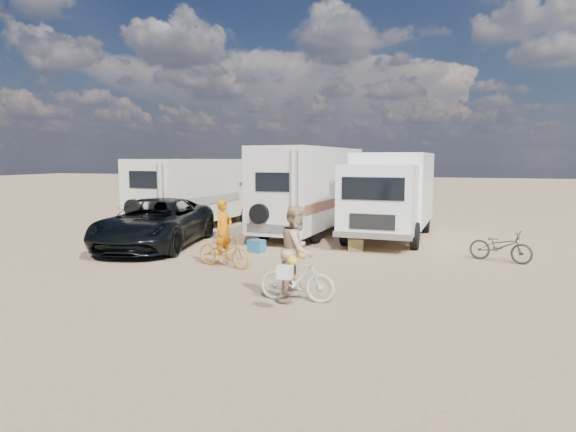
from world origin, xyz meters
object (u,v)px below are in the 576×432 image
(bike_man, at_px, (224,250))
(cooler, at_px, (257,246))
(bike_parked, at_px, (501,246))
(rv_left, at_px, (200,193))
(dark_suv, at_px, (155,223))
(crate, at_px, (355,244))
(rider_man, at_px, (224,237))
(box_truck, at_px, (390,196))
(rv_main, at_px, (311,191))
(bike_woman, at_px, (297,279))
(rider_woman, at_px, (297,258))

(bike_man, bearing_deg, cooler, 13.66)
(bike_parked, bearing_deg, rv_left, 91.17)
(dark_suv, relative_size, crate, 12.23)
(rider_man, distance_m, bike_parked, 7.79)
(rv_left, height_order, rider_man, rv_left)
(dark_suv, xyz_separation_m, crate, (6.43, 1.43, -0.61))
(box_truck, distance_m, cooler, 5.58)
(rv_main, bearing_deg, dark_suv, -127.50)
(dark_suv, xyz_separation_m, bike_woman, (6.31, -4.60, -0.32))
(rv_main, relative_size, rv_left, 1.01)
(bike_man, distance_m, crate, 4.60)
(cooler, bearing_deg, box_truck, 63.44)
(bike_parked, xyz_separation_m, crate, (-4.23, 0.50, -0.26))
(rv_left, distance_m, bike_parked, 12.24)
(rider_woman, height_order, cooler, rider_woman)
(rv_main, bearing_deg, cooler, -92.76)
(bike_man, xyz_separation_m, cooler, (0.06, 2.23, -0.26))
(bike_man, bearing_deg, rider_woman, -116.48)
(dark_suv, bearing_deg, box_truck, 18.73)
(box_truck, distance_m, rider_man, 7.29)
(bike_woman, xyz_separation_m, crate, (0.11, 6.03, -0.29))
(rider_woman, distance_m, crate, 6.08)
(bike_woman, bearing_deg, rider_man, 47.13)
(box_truck, xyz_separation_m, dark_suv, (-7.17, -4.15, -0.76))
(rv_main, height_order, bike_man, rv_main)
(dark_suv, xyz_separation_m, rider_woman, (6.31, -4.60, 0.10))
(rider_man, relative_size, crate, 3.50)
(bike_woman, bearing_deg, bike_parked, -39.47)
(rider_man, bearing_deg, box_truck, -15.51)
(dark_suv, bearing_deg, rv_left, 89.30)
(box_truck, height_order, rider_man, box_truck)
(cooler, bearing_deg, dark_suv, -162.16)
(crate, bearing_deg, rider_man, -129.82)
(rv_main, height_order, crate, rv_main)
(dark_suv, xyz_separation_m, rider_man, (3.48, -2.10, 0.02))
(rv_left, distance_m, cooler, 6.58)
(rider_woman, distance_m, bike_parked, 7.05)
(rv_left, distance_m, box_truck, 8.11)
(rider_man, distance_m, crate, 4.64)
(rider_man, distance_m, cooler, 2.32)
(rv_left, bearing_deg, crate, -20.17)
(box_truck, bearing_deg, rv_main, 174.36)
(bike_woman, relative_size, crate, 3.37)
(bike_woman, xyz_separation_m, rider_woman, (0.00, 0.00, 0.42))
(rv_main, height_order, rider_woman, rv_main)
(rv_left, bearing_deg, box_truck, -0.12)
(bike_parked, relative_size, cooler, 3.49)
(rv_main, bearing_deg, bike_woman, -72.31)
(rv_left, xyz_separation_m, bike_parked, (11.56, -3.89, -1.00))
(rider_man, bearing_deg, rider_woman, -116.48)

